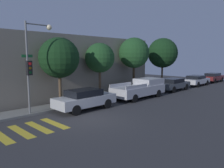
% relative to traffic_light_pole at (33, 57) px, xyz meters
% --- Properties ---
extents(ground_plane, '(60.00, 60.00, 0.00)m').
position_rel_traffic_light_pole_xyz_m(ground_plane, '(1.64, -3.37, -3.69)').
color(ground_plane, '#333335').
extents(sidewalk, '(26.00, 1.84, 0.14)m').
position_rel_traffic_light_pole_xyz_m(sidewalk, '(1.64, 0.75, -3.62)').
color(sidewalk, slate).
rests_on(sidewalk, ground).
extents(building_row, '(26.00, 6.00, 5.58)m').
position_rel_traffic_light_pole_xyz_m(building_row, '(1.64, 5.07, -0.90)').
color(building_row, gray).
rests_on(building_row, ground).
extents(crosswalk, '(3.30, 2.60, 0.00)m').
position_rel_traffic_light_pole_xyz_m(crosswalk, '(-1.57, -2.57, -3.69)').
color(crosswalk, gold).
rests_on(crosswalk, ground).
extents(traffic_light_pole, '(2.12, 0.56, 5.93)m').
position_rel_traffic_light_pole_xyz_m(traffic_light_pole, '(0.00, 0.00, 0.00)').
color(traffic_light_pole, slate).
rests_on(traffic_light_pole, ground).
extents(sedan_near_corner, '(4.51, 1.80, 1.47)m').
position_rel_traffic_light_pole_xyz_m(sedan_near_corner, '(3.07, -1.27, -2.91)').
color(sedan_near_corner, '#B7BABF').
rests_on(sedan_near_corner, ground).
extents(pickup_truck, '(5.58, 2.09, 1.70)m').
position_rel_traffic_light_pole_xyz_m(pickup_truck, '(9.50, -1.27, -2.82)').
color(pickup_truck, '#BCBCC1').
rests_on(pickup_truck, ground).
extents(sedan_middle, '(4.53, 1.77, 1.35)m').
position_rel_traffic_light_pole_xyz_m(sedan_middle, '(15.40, -1.27, -2.96)').
color(sedan_middle, '#4C5156').
rests_on(sedan_middle, ground).
extents(sedan_far_end, '(4.43, 1.87, 1.33)m').
position_rel_traffic_light_pole_xyz_m(sedan_far_end, '(21.17, -1.27, -2.97)').
color(sedan_far_end, silver).
rests_on(sedan_far_end, ground).
extents(sedan_tail_of_row, '(4.54, 1.77, 1.33)m').
position_rel_traffic_light_pole_xyz_m(sedan_tail_of_row, '(26.84, -1.27, -2.97)').
color(sedan_tail_of_row, maroon).
rests_on(sedan_tail_of_row, ground).
extents(tree_near_corner, '(3.00, 3.00, 5.16)m').
position_rel_traffic_light_pole_xyz_m(tree_near_corner, '(2.41, 0.88, -0.04)').
color(tree_near_corner, brown).
rests_on(tree_near_corner, ground).
extents(tree_midblock, '(2.58, 2.58, 4.93)m').
position_rel_traffic_light_pole_xyz_m(tree_midblock, '(6.43, 0.88, -0.07)').
color(tree_midblock, brown).
rests_on(tree_midblock, ground).
extents(tree_far_end, '(3.08, 3.08, 5.66)m').
position_rel_traffic_light_pole_xyz_m(tree_far_end, '(11.10, 0.88, 0.41)').
color(tree_far_end, '#42301E').
rests_on(tree_far_end, ground).
extents(tree_behind_truck, '(3.51, 3.51, 5.92)m').
position_rel_traffic_light_pole_xyz_m(tree_behind_truck, '(16.47, 0.88, 0.46)').
color(tree_behind_truck, brown).
rests_on(tree_behind_truck, ground).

